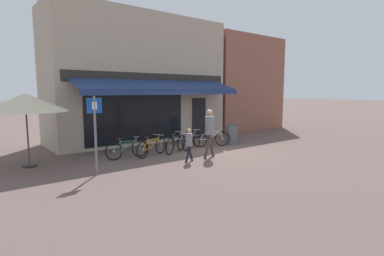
# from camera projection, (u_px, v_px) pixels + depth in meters

# --- Properties ---
(ground_plane) EXTENTS (160.00, 160.00, 0.00)m
(ground_plane) POSITION_uv_depth(u_px,v_px,m) (212.00, 152.00, 12.23)
(ground_plane) COLOR brown
(shop_front) EXTENTS (8.81, 4.44, 6.11)m
(shop_front) POSITION_uv_depth(u_px,v_px,m) (140.00, 79.00, 15.02)
(shop_front) COLOR tan
(shop_front) RESTS_ON ground_plane
(neighbour_building) EXTENTS (5.52, 4.00, 5.87)m
(neighbour_building) POSITION_uv_depth(u_px,v_px,m) (234.00, 84.00, 20.00)
(neighbour_building) COLOR #8E5647
(neighbour_building) RESTS_ON ground_plane
(bike_rack_rail) EXTENTS (4.63, 0.04, 0.57)m
(bike_rack_rail) POSITION_uv_depth(u_px,v_px,m) (173.00, 140.00, 12.28)
(bike_rack_rail) COLOR #47494F
(bike_rack_rail) RESTS_ON ground_plane
(bicycle_green) EXTENTS (1.66, 0.52, 0.81)m
(bicycle_green) POSITION_uv_depth(u_px,v_px,m) (127.00, 149.00, 11.02)
(bicycle_green) COLOR black
(bicycle_green) RESTS_ON ground_plane
(bicycle_orange) EXTENTS (1.64, 0.72, 0.78)m
(bicycle_orange) POSITION_uv_depth(u_px,v_px,m) (152.00, 147.00, 11.41)
(bicycle_orange) COLOR black
(bicycle_orange) RESTS_ON ground_plane
(bicycle_black) EXTENTS (1.52, 0.84, 0.82)m
(bicycle_black) POSITION_uv_depth(u_px,v_px,m) (176.00, 144.00, 11.99)
(bicycle_black) COLOR black
(bicycle_black) RESTS_ON ground_plane
(bicycle_purple) EXTENTS (1.63, 0.91, 0.81)m
(bicycle_purple) POSITION_uv_depth(u_px,v_px,m) (191.00, 141.00, 12.81)
(bicycle_purple) COLOR black
(bicycle_purple) RESTS_ON ground_plane
(bicycle_silver) EXTENTS (1.61, 0.81, 0.84)m
(bicycle_silver) POSITION_uv_depth(u_px,v_px,m) (211.00, 138.00, 13.31)
(bicycle_silver) COLOR black
(bicycle_silver) RESTS_ON ground_plane
(pedestrian_adult) EXTENTS (0.64, 0.45, 1.81)m
(pedestrian_adult) POSITION_uv_depth(u_px,v_px,m) (209.00, 128.00, 11.06)
(pedestrian_adult) COLOR #47382D
(pedestrian_adult) RESTS_ON ground_plane
(pedestrian_child) EXTENTS (0.42, 0.32, 1.18)m
(pedestrian_child) POSITION_uv_depth(u_px,v_px,m) (189.00, 142.00, 10.42)
(pedestrian_child) COLOR black
(pedestrian_child) RESTS_ON ground_plane
(litter_bin) EXTENTS (0.59, 0.59, 0.98)m
(litter_bin) POSITION_uv_depth(u_px,v_px,m) (232.00, 134.00, 13.97)
(litter_bin) COLOR #515459
(litter_bin) RESTS_ON ground_plane
(parking_sign) EXTENTS (0.44, 0.07, 2.33)m
(parking_sign) POSITION_uv_depth(u_px,v_px,m) (95.00, 127.00, 8.71)
(parking_sign) COLOR slate
(parking_sign) RESTS_ON ground_plane
(cafe_parasol) EXTENTS (2.61, 2.61, 2.40)m
(cafe_parasol) POSITION_uv_depth(u_px,v_px,m) (25.00, 103.00, 9.57)
(cafe_parasol) COLOR #4C3D2D
(cafe_parasol) RESTS_ON ground_plane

